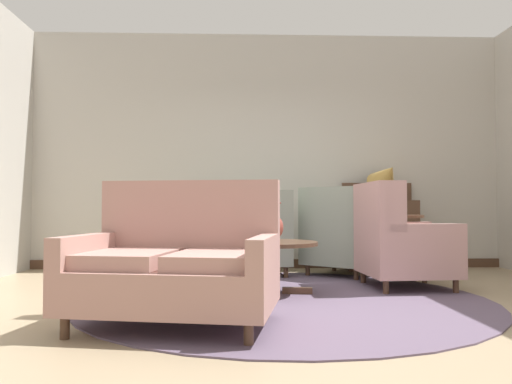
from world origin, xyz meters
The scene contains 14 objects.
ground centered at (0.00, 0.00, 0.00)m, with size 8.99×8.99×0.00m, color #9E896B.
wall_back centered at (0.00, 2.69, 1.60)m, with size 6.58×0.08×3.20m, color #BCB7AD.
baseboard_back centered at (0.00, 2.64, 0.06)m, with size 6.42×0.03×0.12m, color #4C3323.
area_rug centered at (0.00, 0.30, 0.01)m, with size 3.60×3.60×0.01m, color #5B4C60.
coffee_table centered at (-0.07, 0.57, 0.40)m, with size 0.83×0.83×0.50m.
porcelain_vase centered at (-0.07, 0.56, 0.65)m, with size 0.17×0.17×0.37m.
settee centered at (-0.83, -0.64, 0.41)m, with size 1.50×1.14×1.02m.
armchair_foreground_right centered at (-0.15, 1.85, 0.44)m, with size 0.77×0.82×1.02m.
armchair_beside_settee centered at (1.21, 0.87, 0.44)m, with size 0.89×0.90×1.07m.
armchair_near_sideboard centered at (0.81, 1.80, 0.44)m, with size 1.13×1.13×1.06m.
armchair_near_window centered at (-1.03, 1.34, 0.45)m, with size 1.10×1.06×1.05m.
side_table centered at (1.42, 1.41, 0.44)m, with size 0.49×0.49×0.73m.
sideboard centered at (1.46, 2.40, 0.52)m, with size 0.94×0.35×1.15m.
gramophone centered at (1.52, 2.30, 1.20)m, with size 0.52×0.60×0.58m.
Camera 1 is at (-0.40, -4.10, 0.80)m, focal length 34.93 mm.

